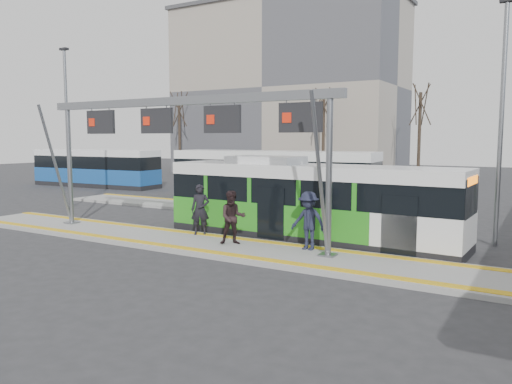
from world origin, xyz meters
TOP-DOWN VIEW (x-y plane):
  - ground at (0.00, 0.00)m, footprint 120.00×120.00m
  - platform_main at (0.00, 0.00)m, footprint 22.00×3.00m
  - platform_second at (-4.00, 8.00)m, footprint 20.00×3.00m
  - tactile_main at (0.00, 0.00)m, footprint 22.00×2.65m
  - tactile_second at (-4.00, 9.15)m, footprint 20.00×0.35m
  - gantry at (-0.35, 0.25)m, footprint 13.00×1.68m
  - apartment_block at (-14.00, 36.00)m, footprint 24.50×12.50m
  - hero_bus at (3.59, 2.93)m, footprint 11.53×2.92m
  - bg_bus_green at (-2.77, 11.75)m, footprint 12.54×3.28m
  - bg_bus_blue at (-19.93, 13.63)m, footprint 11.39×3.11m
  - passenger_a at (-0.10, 1.10)m, footprint 0.84×0.76m
  - passenger_b at (1.95, 0.25)m, footprint 1.16×1.12m
  - passenger_c at (4.59, 0.81)m, footprint 1.31×0.83m
  - tree_left at (-6.56, 28.36)m, footprint 1.40×1.40m
  - tree_mid at (1.39, 30.99)m, footprint 1.40×1.40m
  - tree_far at (-22.79, 27.71)m, footprint 1.40×1.40m
  - lamp_west at (-11.54, 4.31)m, footprint 0.50×0.25m
  - lamp_east at (9.85, 5.31)m, footprint 0.50×0.25m

SIDE VIEW (x-z plane):
  - ground at x=0.00m, z-range 0.00..0.00m
  - platform_main at x=0.00m, z-range 0.00..0.15m
  - platform_second at x=-4.00m, z-range 0.00..0.15m
  - tactile_main at x=0.00m, z-range 0.15..0.17m
  - tactile_second at x=-4.00m, z-range 0.15..0.17m
  - passenger_b at x=1.95m, z-range 0.15..2.03m
  - passenger_a at x=-0.10m, z-range 0.15..2.09m
  - passenger_c at x=4.59m, z-range 0.15..2.09m
  - hero_bus at x=3.59m, z-range -0.13..3.01m
  - bg_bus_blue at x=-19.93m, z-range -0.02..2.92m
  - bg_bus_green at x=-2.77m, z-range -0.02..3.09m
  - gantry at x=-0.35m, z-range 1.70..6.90m
  - lamp_east at x=9.85m, z-range 0.24..8.82m
  - lamp_west at x=-11.54m, z-range 0.24..8.94m
  - tree_left at x=-6.56m, z-range 2.23..10.88m
  - tree_mid at x=1.39m, z-range 2.29..11.17m
  - tree_far at x=-22.79m, z-range 2.34..11.37m
  - apartment_block at x=-14.00m, z-range 0.01..18.41m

